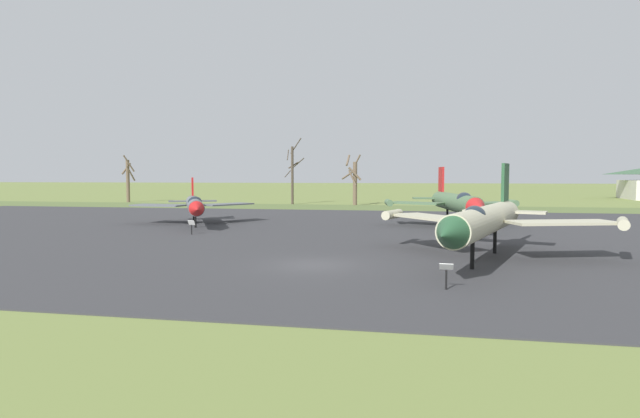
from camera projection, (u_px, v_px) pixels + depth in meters
name	position (u px, v px, depth m)	size (l,w,h in m)	color
ground_plane	(313.00, 266.00, 24.93)	(600.00, 600.00, 0.00)	olive
asphalt_apron	(352.00, 232.00, 39.70)	(108.67, 50.26, 0.05)	#333335
grass_verge_strip	(381.00, 208.00, 70.20)	(168.67, 12.00, 0.06)	#556635
jet_fighter_front_left	(194.00, 204.00, 45.17)	(10.12, 12.62, 4.25)	#565B60
info_placard_front_left	(192.00, 226.00, 37.92)	(0.50, 0.24, 1.10)	black
jet_fighter_rear_center	(455.00, 202.00, 42.79)	(11.54, 15.57, 5.26)	#4C6B47
info_placard_rear_center	(482.00, 231.00, 34.92)	(0.49, 0.28, 0.99)	black
jet_fighter_rear_left	(485.00, 220.00, 26.06)	(12.98, 14.83, 5.15)	#B7B293
info_placard_rear_left	(446.00, 273.00, 19.47)	(0.54, 0.31, 1.07)	black
bare_tree_far_left	(128.00, 179.00, 85.94)	(2.49, 2.49, 7.90)	brown
bare_tree_left_of_center	(293.00, 172.00, 79.67)	(2.97, 2.68, 10.35)	#42382D
bare_tree_center	(354.00, 180.00, 76.26)	(3.14, 3.19, 7.64)	brown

